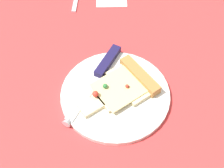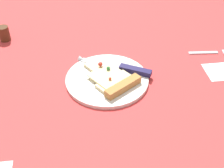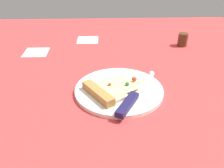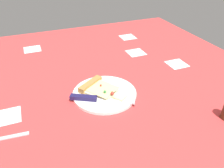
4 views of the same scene
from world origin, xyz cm
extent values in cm
cube|color=#D13838|center=(0.00, 0.00, -1.50)|extent=(146.43, 146.43, 3.00)
cylinder|color=white|center=(-2.60, -9.27, 0.57)|extent=(24.81, 24.81, 1.14)
cube|color=beige|center=(-4.84, -5.96, 1.64)|extent=(12.47, 11.13, 1.00)
cube|color=beige|center=(-1.76, -10.52, 1.64)|extent=(9.10, 8.67, 1.00)
cube|color=beige|center=(1.03, -14.66, 1.64)|extent=(5.89, 6.32, 1.00)
cube|color=#EDD88C|center=(-3.16, -8.45, 2.29)|extent=(13.22, 13.44, 0.30)
cube|color=#B27A3D|center=(-6.52, -3.47, 2.24)|extent=(11.40, 8.87, 2.20)
sphere|color=red|center=(-3.18, -6.64, 2.86)|extent=(0.85, 0.85, 0.85)
sphere|color=red|center=(-1.08, -13.67, 3.13)|extent=(1.39, 1.39, 1.39)
sphere|color=#2D7A38|center=(-3.26, -11.53, 2.98)|extent=(1.09, 1.09, 1.09)
cube|color=silver|center=(-0.93, -16.58, 1.29)|extent=(11.47, 7.56, 0.30)
cone|color=silver|center=(4.32, -19.48, 1.29)|extent=(2.72, 2.72, 2.00)
cube|color=#1E1947|center=(-11.43, -10.77, 1.94)|extent=(9.81, 6.77, 1.60)
cube|color=silver|center=(-36.67, -19.74, 0.40)|extent=(10.06, 2.02, 0.80)
camera|label=1|loc=(35.38, -11.12, 56.67)|focal=47.72mm
camera|label=2|loc=(4.87, 59.23, 56.37)|focal=47.45mm
camera|label=3|loc=(-57.63, -5.25, 35.85)|focal=37.23mm
camera|label=4|loc=(-25.70, -75.47, 50.39)|focal=35.26mm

